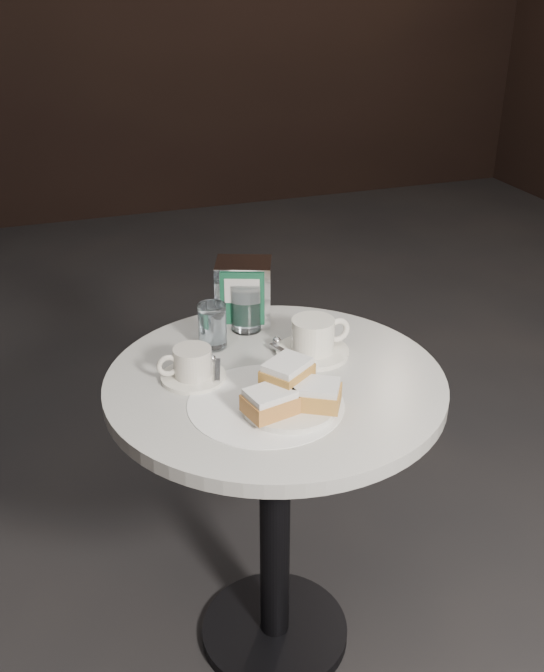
{
  "coord_description": "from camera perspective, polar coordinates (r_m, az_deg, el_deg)",
  "views": [
    {
      "loc": [
        -0.44,
        -1.25,
        1.52
      ],
      "look_at": [
        0.0,
        0.02,
        0.83
      ],
      "focal_mm": 40.0,
      "sensor_mm": 36.0,
      "label": 1
    }
  ],
  "objects": [
    {
      "name": "coffee_cup_left",
      "position": [
        1.52,
        -6.11,
        -2.29
      ],
      "size": [
        0.14,
        0.14,
        0.07
      ],
      "rotation": [
        0.0,
        0.0,
        -0.03
      ],
      "color": "white",
      "rests_on": "cafe_table"
    },
    {
      "name": "beignet_plate",
      "position": [
        1.41,
        1.42,
        -4.51
      ],
      "size": [
        0.2,
        0.2,
        0.09
      ],
      "rotation": [
        0.0,
        0.0,
        -0.09
      ],
      "color": "silver",
      "rests_on": "cafe_table"
    },
    {
      "name": "napkin_dispenser",
      "position": [
        1.74,
        -2.16,
        3.39
      ],
      "size": [
        0.15,
        0.14,
        0.15
      ],
      "rotation": [
        0.0,
        0.0,
        -0.37
      ],
      "color": "white",
      "rests_on": "cafe_table"
    },
    {
      "name": "water_glass_right",
      "position": [
        1.71,
        -1.99,
        2.18
      ],
      "size": [
        0.09,
        0.09,
        0.11
      ],
      "rotation": [
        0.0,
        0.0,
        -0.33
      ],
      "color": "white",
      "rests_on": "cafe_table"
    },
    {
      "name": "sugar_spill",
      "position": [
        1.45,
        -0.48,
        -5.16
      ],
      "size": [
        0.4,
        0.4,
        0.0
      ],
      "primitive_type": "cylinder",
      "rotation": [
        0.0,
        0.0,
        0.41
      ],
      "color": "white",
      "rests_on": "cafe_table"
    },
    {
      "name": "ground",
      "position": [
        2.01,
        0.2,
        -21.78
      ],
      "size": [
        7.0,
        7.0,
        0.0
      ],
      "primitive_type": "plane",
      "color": "black",
      "rests_on": "ground"
    },
    {
      "name": "cafe_table",
      "position": [
        1.64,
        0.23,
        -9.13
      ],
      "size": [
        0.7,
        0.7,
        0.74
      ],
      "color": "black",
      "rests_on": "ground"
    },
    {
      "name": "water_glass_left",
      "position": [
        1.63,
        -4.56,
        0.72
      ],
      "size": [
        0.06,
        0.06,
        0.1
      ],
      "rotation": [
        0.0,
        0.0,
        -0.01
      ],
      "color": "white",
      "rests_on": "cafe_table"
    },
    {
      "name": "coffee_cup_right",
      "position": [
        1.61,
        3.17,
        -0.25
      ],
      "size": [
        0.17,
        0.17,
        0.08
      ],
      "rotation": [
        0.0,
        0.0,
        0.06
      ],
      "color": "white",
      "rests_on": "cafe_table"
    }
  ]
}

